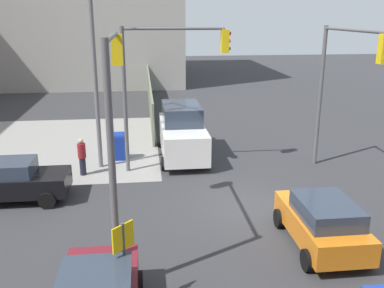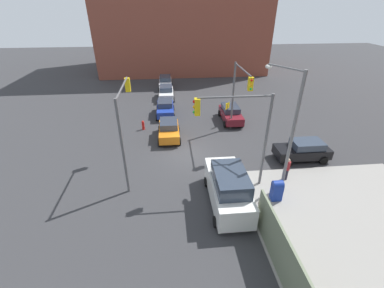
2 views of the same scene
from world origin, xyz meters
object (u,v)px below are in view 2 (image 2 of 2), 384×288
Objects in this scene: fire_hydrant at (143,125)px; coupe_blue at (165,108)px; traffic_signal_nw_corner at (239,89)px; mailbox_blue at (277,190)px; van_white_delivery at (228,188)px; street_lamp_corner at (289,124)px; hatchback_black at (303,150)px; sedan_silver at (165,82)px; hatchback_maroon at (231,113)px; hatchback_white at (166,92)px; traffic_signal_se_corner at (124,116)px; pedestrian_crossing at (287,169)px; traffic_signal_ne_corner at (240,125)px; coupe_orange at (169,130)px.

fire_hydrant is 4.20m from coupe_blue.
mailbox_blue is at bearing 3.26° from traffic_signal_nw_corner.
van_white_delivery is (0.14, -3.20, 0.52)m from mailbox_blue.
traffic_signal_nw_corner is 9.93m from fire_hydrant.
street_lamp_corner reaches higher than hatchback_black.
street_lamp_corner reaches higher than sedan_silver.
van_white_delivery reaches higher than hatchback_maroon.
street_lamp_corner is 4.19m from mailbox_blue.
hatchback_maroon is 1.08× the size of hatchback_white.
hatchback_black is at bearing 93.36° from traffic_signal_se_corner.
traffic_signal_se_corner reaches higher than coupe_blue.
traffic_signal_nw_corner is 7.98m from pedestrian_crossing.
van_white_delivery is (1.45, -3.80, -3.42)m from street_lamp_corner.
fire_hydrant is at bearing -117.12° from hatchback_black.
street_lamp_corner reaches higher than traffic_signal_nw_corner.
mailbox_blue is (1.31, -0.60, -3.94)m from street_lamp_corner.
traffic_signal_ne_corner is 9.43m from coupe_orange.
hatchback_white is 0.92× the size of sedan_silver.
hatchback_white is at bearing 165.51° from fire_hydrant.
hatchback_maroon and hatchback_white have the same top height.
coupe_blue is 0.94× the size of hatchback_black.
coupe_blue is (-13.45, -7.59, -3.86)m from street_lamp_corner.
hatchback_black is 2.46× the size of pedestrian_crossing.
traffic_signal_nw_corner is 3.80× the size of pedestrian_crossing.
hatchback_maroon and hatchback_black have the same top height.
hatchback_maroon is (-10.79, 2.18, -3.74)m from traffic_signal_ne_corner.
traffic_signal_nw_corner is 0.81× the size of street_lamp_corner.
pedestrian_crossing is (-0.30, 3.80, -3.70)m from traffic_signal_ne_corner.
street_lamp_corner is at bearing 82.34° from traffic_signal_ne_corner.
hatchback_white is at bearing -161.35° from mailbox_blue.
sedan_silver is (-12.80, -6.82, 0.00)m from hatchback_maroon.
fire_hydrant is (-7.50, 0.30, -4.13)m from traffic_signal_se_corner.
hatchback_maroon reaches higher than fire_hydrant.
hatchback_black is 8.49m from van_white_delivery.
hatchback_black reaches higher than fire_hydrant.
hatchback_maroon is (-8.79, 9.37, -3.77)m from traffic_signal_se_corner.
hatchback_maroon is 10.30m from hatchback_white.
fire_hydrant is at bearing -140.60° from mailbox_blue.
coupe_blue is 7.23m from hatchback_maroon.
traffic_signal_nw_corner is 7.30m from traffic_signal_ne_corner.
sedan_silver is (-21.59, 2.55, -3.77)m from traffic_signal_se_corner.
coupe_blue is (-14.76, -6.99, 0.08)m from mailbox_blue.
van_white_delivery is at bearing 58.62° from traffic_signal_se_corner.
traffic_signal_nw_corner is 5.30m from hatchback_maroon.
pedestrian_crossing is at bearing 16.44° from traffic_signal_nw_corner.
traffic_signal_nw_corner is 7.55m from street_lamp_corner.
traffic_signal_nw_corner is at bearing -117.67° from pedestrian_crossing.
traffic_signal_se_corner is 1.62× the size of hatchback_white.
coupe_orange is (-0.40, -6.17, -3.77)m from traffic_signal_nw_corner.
hatchback_white is 20.11m from pedestrian_crossing.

